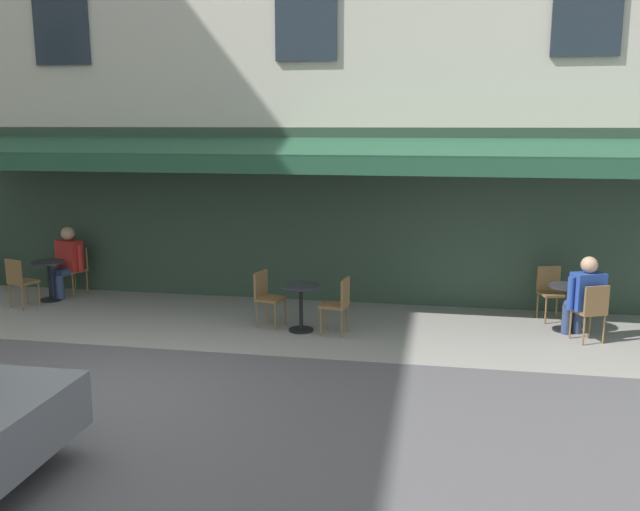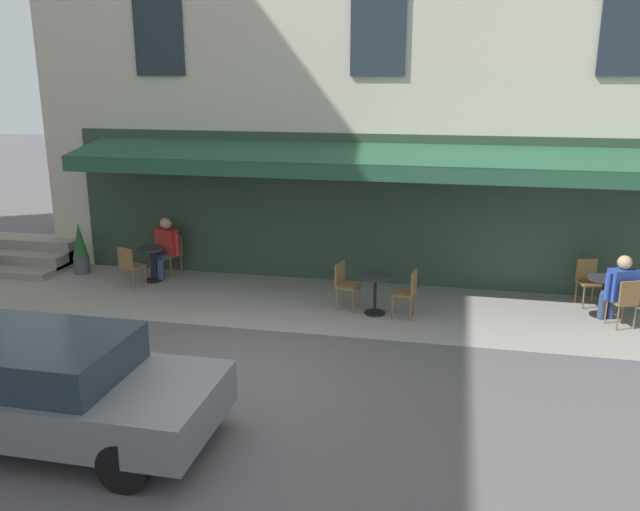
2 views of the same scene
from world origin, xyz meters
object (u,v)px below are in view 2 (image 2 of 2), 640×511
at_px(cafe_chair_wicker_corner_left, 408,290).
at_px(parked_car_grey, 42,385).
at_px(cafe_chair_wicker_facing_street, 129,264).
at_px(potted_plant_mid_terrace, 80,249).
at_px(cafe_chair_wicker_corner_right, 344,282).
at_px(cafe_chair_wicker_kerbside, 625,299).
at_px(cafe_table_streetside, 152,259).
at_px(cafe_table_far_end, 375,289).
at_px(cafe_table_near_entrance, 603,291).
at_px(seated_patron_in_blue, 619,287).
at_px(cafe_chair_wicker_back_row, 588,278).
at_px(cafe_chair_wicker_near_door, 172,250).
at_px(seated_companion_in_red, 165,246).

distance_m(cafe_chair_wicker_corner_left, parked_car_grey, 6.55).
xyz_separation_m(cafe_chair_wicker_facing_street, potted_plant_mid_terrace, (1.62, -0.80, 0.02)).
bearing_deg(cafe_chair_wicker_corner_right, cafe_chair_wicker_kerbside, -179.58).
bearing_deg(parked_car_grey, cafe_chair_wicker_corner_left, -128.65).
distance_m(cafe_chair_wicker_kerbside, cafe_table_streetside, 9.48).
bearing_deg(cafe_table_far_end, cafe_table_near_entrance, -169.51).
bearing_deg(cafe_table_streetside, parked_car_grey, 104.09).
bearing_deg(potted_plant_mid_terrace, cafe_chair_wicker_corner_left, 170.24).
relative_size(cafe_chair_wicker_kerbside, seated_patron_in_blue, 0.70).
relative_size(cafe_table_streetside, cafe_chair_wicker_corner_left, 0.82).
distance_m(cafe_table_near_entrance, cafe_table_streetside, 9.20).
relative_size(cafe_table_far_end, cafe_chair_wicker_corner_right, 0.82).
xyz_separation_m(cafe_chair_wicker_back_row, cafe_chair_wicker_corner_right, (4.62, 1.22, 0.00)).
height_order(seated_patron_in_blue, potted_plant_mid_terrace, seated_patron_in_blue).
relative_size(cafe_table_far_end, parked_car_grey, 0.17).
distance_m(cafe_table_far_end, seated_patron_in_blue, 4.37).
distance_m(cafe_chair_wicker_back_row, parked_car_grey, 9.95).
bearing_deg(cafe_table_streetside, cafe_chair_wicker_corner_right, 169.08).
xyz_separation_m(cafe_table_far_end, parked_car_grey, (3.46, 5.19, 0.22)).
distance_m(cafe_table_near_entrance, cafe_chair_wicker_near_door, 9.02).
distance_m(cafe_chair_wicker_facing_street, cafe_chair_wicker_near_door, 1.26).
bearing_deg(cafe_chair_wicker_facing_street, seated_patron_in_blue, 179.88).
relative_size(cafe_table_far_end, potted_plant_mid_terrace, 0.64).
distance_m(cafe_chair_wicker_kerbside, potted_plant_mid_terrace, 11.33).
bearing_deg(cafe_chair_wicker_corner_right, cafe_chair_wicker_corner_left, 169.29).
height_order(cafe_chair_wicker_kerbside, seated_companion_in_red, seated_companion_in_red).
xyz_separation_m(cafe_table_streetside, parked_car_grey, (-1.56, 6.20, 0.22)).
distance_m(cafe_chair_wicker_facing_street, cafe_chair_wicker_corner_left, 5.88).
distance_m(cafe_chair_wicker_corner_left, cafe_chair_wicker_corner_right, 1.26).
xyz_separation_m(cafe_table_streetside, cafe_chair_wicker_corner_right, (-4.41, 0.85, 0.06)).
distance_m(seated_patron_in_blue, parked_car_grey, 9.60).
bearing_deg(cafe_table_streetside, cafe_table_far_end, 168.66).
xyz_separation_m(cafe_chair_wicker_near_door, seated_patron_in_blue, (-9.15, 1.21, 0.15)).
bearing_deg(cafe_table_far_end, seated_companion_in_red, -15.99).
bearing_deg(seated_companion_in_red, cafe_chair_wicker_corner_left, 165.00).
relative_size(cafe_table_near_entrance, seated_patron_in_blue, 0.57).
bearing_deg(cafe_chair_wicker_facing_street, cafe_table_near_entrance, -177.80).
bearing_deg(parked_car_grey, seated_companion_in_red, -77.87).
distance_m(cafe_chair_wicker_kerbside, cafe_chair_wicker_corner_right, 5.04).
xyz_separation_m(cafe_table_near_entrance, potted_plant_mid_terrace, (11.03, -0.44, 0.08)).
relative_size(cafe_chair_wicker_corner_left, potted_plant_mid_terrace, 0.78).
distance_m(cafe_chair_wicker_corner_right, parked_car_grey, 6.06).
xyz_separation_m(cafe_chair_wicker_kerbside, cafe_chair_wicker_back_row, (0.43, -1.19, 0.00)).
bearing_deg(cafe_table_far_end, seated_patron_in_blue, -174.85).
bearing_deg(seated_patron_in_blue, potted_plant_mid_terrace, -4.18).
bearing_deg(cafe_chair_wicker_kerbside, cafe_chair_wicker_facing_street, -1.29).
height_order(cafe_chair_wicker_corner_left, parked_car_grey, parked_car_grey).
distance_m(cafe_table_far_end, parked_car_grey, 6.24).
relative_size(cafe_table_near_entrance, cafe_chair_wicker_near_door, 0.82).
height_order(cafe_chair_wicker_back_row, cafe_table_far_end, cafe_chair_wicker_back_row).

